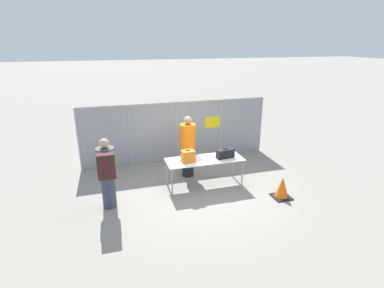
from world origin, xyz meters
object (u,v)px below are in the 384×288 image
at_px(inspection_table, 205,161).
at_px(traveler_hooded, 107,171).
at_px(utility_trailer, 195,128).
at_px(suitcase_black, 225,153).
at_px(traffic_cone, 282,188).
at_px(security_worker_near, 188,146).
at_px(suitcase_orange, 188,156).

height_order(inspection_table, traveler_hooded, traveler_hooded).
bearing_deg(utility_trailer, suitcase_black, -96.16).
distance_m(inspection_table, traffic_cone, 2.15).
distance_m(security_worker_near, utility_trailer, 3.77).
relative_size(inspection_table, utility_trailer, 0.62).
relative_size(security_worker_near, traffic_cone, 3.21).
distance_m(inspection_table, security_worker_near, 0.84).
xyz_separation_m(suitcase_black, security_worker_near, (-0.84, 0.83, 0.03)).
bearing_deg(security_worker_near, suitcase_black, 140.82).
bearing_deg(utility_trailer, traffic_cone, -83.17).
height_order(inspection_table, suitcase_orange, suitcase_orange).
xyz_separation_m(suitcase_black, utility_trailer, (0.47, 4.33, -0.51)).
bearing_deg(suitcase_black, suitcase_orange, 179.41).
bearing_deg(utility_trailer, inspection_table, -103.77).
bearing_deg(inspection_table, traveler_hooded, -169.63).
height_order(suitcase_orange, security_worker_near, security_worker_near).
height_order(suitcase_orange, traffic_cone, suitcase_orange).
relative_size(utility_trailer, traffic_cone, 5.99).
height_order(suitcase_black, security_worker_near, security_worker_near).
bearing_deg(utility_trailer, traveler_hooded, -127.50).
bearing_deg(utility_trailer, suitcase_orange, -109.54).
xyz_separation_m(suitcase_orange, utility_trailer, (1.53, 4.32, -0.54)).
distance_m(inspection_table, suitcase_black, 0.61).
distance_m(suitcase_orange, security_worker_near, 0.85).
bearing_deg(traffic_cone, utility_trailer, 96.83).
distance_m(security_worker_near, traffic_cone, 2.88).
height_order(inspection_table, suitcase_black, suitcase_black).
bearing_deg(traveler_hooded, suitcase_orange, 22.54).
height_order(suitcase_black, traveler_hooded, traveler_hooded).
xyz_separation_m(suitcase_orange, traffic_cone, (2.19, -1.17, -0.69)).
height_order(suitcase_orange, utility_trailer, suitcase_orange).
xyz_separation_m(traveler_hooded, utility_trailer, (3.63, 4.73, -0.55)).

